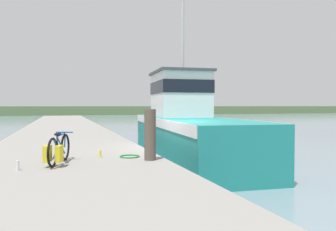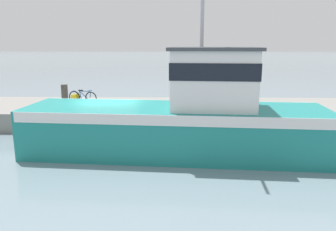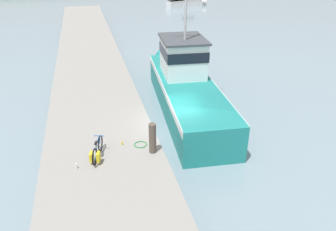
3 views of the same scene
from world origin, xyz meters
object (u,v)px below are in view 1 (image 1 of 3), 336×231
(fishing_boat_main, at_px, (184,126))
(water_bottle_on_curb, at_px, (18,165))
(mooring_post, at_px, (150,135))
(water_bottle_by_bike, at_px, (100,154))
(bicycle_touring, at_px, (57,150))
(boat_red_outer, at_px, (170,115))

(fishing_boat_main, distance_m, water_bottle_on_curb, 9.18)
(mooring_post, bearing_deg, water_bottle_by_bike, 144.09)
(mooring_post, bearing_deg, water_bottle_on_curb, -172.58)
(fishing_boat_main, xyz_separation_m, mooring_post, (-3.29, -6.03, 0.18))
(bicycle_touring, distance_m, mooring_post, 2.39)
(fishing_boat_main, distance_m, bicycle_touring, 8.23)
(bicycle_touring, height_order, mooring_post, mooring_post)
(fishing_boat_main, relative_size, mooring_post, 10.00)
(boat_red_outer, distance_m, water_bottle_by_bike, 45.90)
(boat_red_outer, bearing_deg, water_bottle_by_bike, -38.73)
(water_bottle_on_curb, bearing_deg, bicycle_touring, 29.14)
(boat_red_outer, relative_size, water_bottle_on_curb, 34.22)
(fishing_boat_main, bearing_deg, mooring_post, -114.04)
(fishing_boat_main, bearing_deg, bicycle_touring, -128.89)
(boat_red_outer, xyz_separation_m, mooring_post, (-15.16, -43.77, 0.82))
(water_bottle_on_curb, xyz_separation_m, water_bottle_by_bike, (2.00, 1.31, -0.01))
(boat_red_outer, relative_size, mooring_post, 5.53)
(bicycle_touring, xyz_separation_m, mooring_post, (2.37, -0.06, 0.33))
(mooring_post, bearing_deg, bicycle_touring, 178.63)
(boat_red_outer, height_order, water_bottle_by_bike, boat_red_outer)
(boat_red_outer, distance_m, bicycle_touring, 47.10)
(boat_red_outer, distance_m, mooring_post, 46.33)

